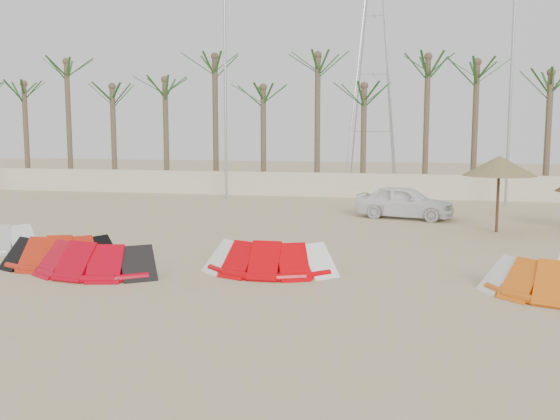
% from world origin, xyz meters
% --- Properties ---
extents(ground, '(120.00, 120.00, 0.00)m').
position_xyz_m(ground, '(0.00, 0.00, 0.00)').
color(ground, '#B8A88B').
rests_on(ground, ground).
extents(boundary_wall, '(60.00, 0.30, 1.30)m').
position_xyz_m(boundary_wall, '(0.00, 22.00, 0.65)').
color(boundary_wall, beige).
rests_on(boundary_wall, ground).
extents(palm_line, '(52.00, 4.00, 7.70)m').
position_xyz_m(palm_line, '(0.67, 23.50, 6.44)').
color(palm_line, brown).
rests_on(palm_line, ground).
extents(lamp_b, '(1.25, 0.14, 11.00)m').
position_xyz_m(lamp_b, '(-5.96, 20.00, 5.77)').
color(lamp_b, '#A5A8AD').
rests_on(lamp_b, ground).
extents(lamp_c, '(1.25, 0.14, 11.00)m').
position_xyz_m(lamp_c, '(8.04, 20.00, 5.77)').
color(lamp_c, '#A5A8AD').
rests_on(lamp_c, ground).
extents(pylon, '(3.00, 3.00, 14.00)m').
position_xyz_m(pylon, '(1.00, 28.00, 0.00)').
color(pylon, '#A5A8AD').
rests_on(pylon, ground).
extents(kite_red_left, '(3.32, 2.34, 0.90)m').
position_xyz_m(kite_red_left, '(-5.23, 3.37, 0.42)').
color(kite_red_left, red).
rests_on(kite_red_left, ground).
extents(kite_red_mid, '(3.72, 1.98, 0.90)m').
position_xyz_m(kite_red_mid, '(-4.08, 2.84, 0.42)').
color(kite_red_mid, '#B70012').
rests_on(kite_red_mid, ground).
extents(kite_red_right, '(3.29, 1.58, 0.90)m').
position_xyz_m(kite_red_right, '(0.27, 3.83, 0.42)').
color(kite_red_right, '#D00006').
rests_on(kite_red_right, ground).
extents(kite_orange, '(3.38, 2.33, 0.90)m').
position_xyz_m(kite_orange, '(6.77, 2.85, 0.42)').
color(kite_orange, '#DE5E0F').
rests_on(kite_orange, ground).
extents(parasol_left, '(2.54, 2.54, 2.70)m').
position_xyz_m(parasol_left, '(6.62, 11.56, 2.34)').
color(parasol_left, '#4C331E').
rests_on(parasol_left, ground).
extents(car, '(4.21, 2.53, 1.34)m').
position_xyz_m(car, '(3.36, 14.42, 0.67)').
color(car, white).
rests_on(car, ground).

